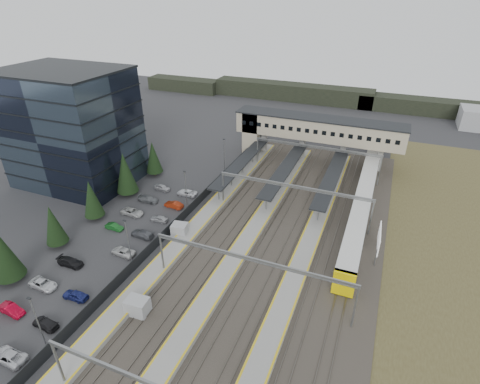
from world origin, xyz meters
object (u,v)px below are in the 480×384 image
at_px(footbridge, 306,129).
at_px(billboard, 379,239).
at_px(office_building, 71,128).
at_px(relay_cabin_near, 138,307).
at_px(train, 367,184).
at_px(relay_cabin_far, 180,230).

relative_size(footbridge, billboard, 6.71).
bearing_deg(office_building, billboard, -3.48).
height_order(office_building, relay_cabin_near, office_building).
bearing_deg(footbridge, office_building, -145.53).
relative_size(relay_cabin_near, train, 0.05).
distance_m(office_building, relay_cabin_far, 35.02).
bearing_deg(train, billboard, -80.01).
bearing_deg(relay_cabin_far, relay_cabin_near, -77.84).
bearing_deg(office_building, relay_cabin_near, -38.81).
xyz_separation_m(office_building, billboard, (63.70, -3.87, -8.75)).
relative_size(relay_cabin_far, footbridge, 0.07).
xyz_separation_m(office_building, footbridge, (43.70, 30.00, -4.26)).
bearing_deg(billboard, relay_cabin_far, -167.94).
xyz_separation_m(relay_cabin_near, relay_cabin_far, (-3.79, 17.60, -0.03)).
height_order(relay_cabin_far, footbridge, footbridge).
relative_size(footbridge, train, 0.62).
bearing_deg(billboard, relay_cabin_near, -139.28).
bearing_deg(billboard, office_building, 176.52).
xyz_separation_m(train, billboard, (3.70, -21.03, 1.22)).
xyz_separation_m(footbridge, billboard, (20.00, -33.87, -4.49)).
bearing_deg(footbridge, billboard, -59.44).
bearing_deg(relay_cabin_far, footbridge, 73.28).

